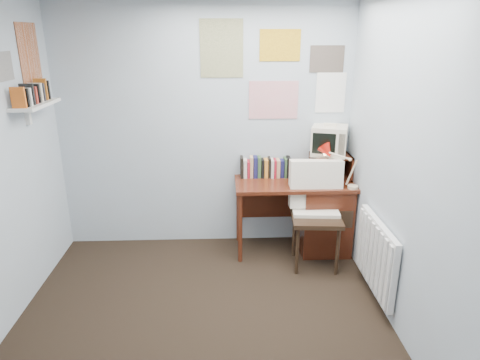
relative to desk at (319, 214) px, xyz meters
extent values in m
plane|color=black|center=(-1.17, -1.48, -0.41)|extent=(3.50, 3.50, 0.00)
cube|color=#A3AEBA|center=(-1.17, 0.27, 0.84)|extent=(3.00, 0.02, 2.50)
cube|color=#A3AEBA|center=(0.33, -1.48, 0.84)|extent=(0.02, 3.50, 2.50)
cube|color=#522112|center=(-0.27, 0.00, 0.34)|extent=(1.20, 0.55, 0.03)
cube|color=#522112|center=(0.06, 0.00, -0.04)|extent=(0.50, 0.50, 0.72)
cylinder|color=#522112|center=(-0.83, -0.24, -0.04)|extent=(0.04, 0.04, 0.72)
cylinder|color=#522112|center=(-0.83, 0.23, -0.04)|extent=(0.04, 0.04, 0.72)
cube|color=#522112|center=(-0.52, 0.25, 0.01)|extent=(0.64, 0.02, 0.30)
cube|color=black|center=(-0.10, -0.33, 0.10)|extent=(0.55, 0.53, 1.00)
cube|color=red|center=(0.27, -0.21, 0.54)|extent=(0.29, 0.26, 0.37)
cube|color=#522112|center=(0.12, 0.11, 0.48)|extent=(0.40, 0.30, 0.25)
cube|color=beige|center=(0.09, 0.13, 0.77)|extent=(0.42, 0.41, 0.32)
cube|color=#522112|center=(-0.51, 0.18, 0.46)|extent=(0.60, 0.14, 0.22)
cube|color=white|center=(0.29, -0.93, 0.01)|extent=(0.09, 0.80, 0.60)
cube|color=white|center=(-2.57, -0.38, 1.21)|extent=(0.20, 0.62, 0.24)
cube|color=white|center=(-0.47, 0.26, 1.44)|extent=(1.20, 0.01, 0.90)
cube|color=white|center=(-2.67, -0.38, 1.59)|extent=(0.01, 0.70, 0.60)
camera|label=1|loc=(-0.99, -4.07, 1.79)|focal=32.00mm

